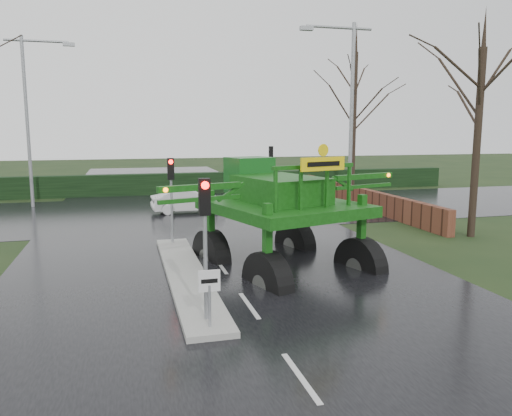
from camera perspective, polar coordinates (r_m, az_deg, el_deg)
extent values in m
plane|color=black|center=(13.45, -0.79, -11.16)|extent=(140.00, 140.00, 0.00)
cube|color=black|center=(22.94, -6.85, -2.73)|extent=(14.00, 80.00, 0.02)
cube|color=black|center=(28.80, -8.51, -0.38)|extent=(80.00, 12.00, 0.02)
cube|color=gray|center=(16.02, -7.98, -7.60)|extent=(1.20, 10.00, 0.16)
cube|color=black|center=(36.59, -9.93, 2.74)|extent=(44.00, 0.90, 1.50)
cube|color=#592D1E|center=(31.60, 10.75, 1.48)|extent=(0.40, 20.00, 1.20)
cylinder|color=gray|center=(11.60, -5.32, -11.12)|extent=(0.07, 0.07, 1.00)
cube|color=silver|center=(11.41, -5.37, -8.29)|extent=(0.50, 0.04, 0.50)
cube|color=black|center=(11.39, -5.35, -8.32)|extent=(0.38, 0.01, 0.10)
cylinder|color=gray|center=(11.75, -5.81, -5.26)|extent=(0.10, 0.10, 3.50)
cube|color=black|center=(11.50, -5.91, 1.28)|extent=(0.26, 0.22, 0.85)
sphere|color=#FF0C07|center=(11.34, -5.83, 2.60)|extent=(0.18, 0.18, 0.18)
cylinder|color=gray|center=(20.05, -9.62, 0.58)|extent=(0.10, 0.10, 3.50)
cube|color=black|center=(19.90, -9.73, 4.43)|extent=(0.26, 0.22, 0.85)
sphere|color=#FF0C07|center=(19.75, -9.71, 5.21)|extent=(0.18, 0.18, 0.18)
cylinder|color=gray|center=(33.77, 1.71, 4.07)|extent=(0.10, 0.10, 3.50)
cube|color=black|center=(33.68, 1.72, 6.35)|extent=(0.26, 0.22, 0.85)
sphere|color=#FF0C07|center=(33.79, 1.66, 6.84)|extent=(0.18, 0.18, 0.18)
cylinder|color=gray|center=(26.87, 10.83, 9.60)|extent=(0.20, 0.20, 10.00)
cylinder|color=gray|center=(27.01, 9.51, 19.66)|extent=(3.52, 0.14, 0.14)
cube|color=gray|center=(26.34, 5.79, 19.75)|extent=(0.65, 0.30, 0.20)
cylinder|color=gray|center=(32.72, -24.68, 8.81)|extent=(0.20, 0.20, 10.00)
cylinder|color=gray|center=(32.99, -23.80, 17.07)|extent=(3.52, 0.14, 0.14)
cube|color=gray|center=(32.77, -20.61, 17.10)|extent=(0.65, 0.30, 0.20)
cylinder|color=black|center=(23.35, 23.93, 6.66)|extent=(0.32, 0.32, 8.00)
cone|color=black|center=(23.69, 24.67, 17.93)|extent=(0.24, 0.24, 2.00)
cylinder|color=black|center=(36.93, 11.13, 9.37)|extent=(0.32, 0.32, 10.00)
cone|color=black|center=(37.44, 11.41, 18.28)|extent=(0.24, 0.24, 2.50)
cylinder|color=black|center=(15.59, -8.30, -4.44)|extent=(1.15, 2.16, 2.08)
cylinder|color=#595B56|center=(15.59, -8.30, -4.44)|extent=(0.80, 0.88, 0.73)
cube|color=#0F410B|center=(15.34, -8.41, 0.30)|extent=(0.29, 0.29, 2.40)
cylinder|color=black|center=(17.37, 3.13, -2.97)|extent=(1.15, 2.16, 2.08)
cylinder|color=#595B56|center=(17.37, 3.13, -2.97)|extent=(0.80, 0.88, 0.73)
cube|color=#0F410B|center=(17.15, 3.17, 1.29)|extent=(0.29, 0.29, 2.40)
cylinder|color=black|center=(12.34, -1.30, -7.93)|extent=(1.15, 2.16, 2.08)
cylinder|color=#595B56|center=(12.34, -1.30, -7.93)|extent=(0.80, 0.88, 0.73)
cube|color=#0F410B|center=(12.03, -1.32, -1.99)|extent=(0.29, 0.29, 2.40)
cylinder|color=black|center=(14.53, 11.63, -5.52)|extent=(1.15, 2.16, 2.08)
cylinder|color=#595B56|center=(14.53, 11.63, -5.52)|extent=(0.80, 0.88, 0.73)
cube|color=#0F410B|center=(14.27, 11.79, -0.45)|extent=(0.29, 0.29, 2.40)
cube|color=#0F410B|center=(14.48, 1.33, 2.58)|extent=(5.64, 6.05, 0.36)
cube|color=#0F410B|center=(14.60, 0.89, 4.90)|extent=(3.10, 3.65, 0.94)
cube|color=#135219|center=(16.38, -3.05, 6.60)|extent=(1.86, 1.65, 1.35)
cube|color=#0F410B|center=(13.03, 5.39, 8.49)|extent=(3.03, 1.03, 0.12)
cube|color=#0F410B|center=(12.51, -10.56, 5.74)|extent=(2.65, 0.97, 0.19)
sphere|color=orange|center=(12.05, -15.49, 5.45)|extent=(0.15, 0.15, 0.15)
cube|color=#0F410B|center=(16.16, 12.19, 6.38)|extent=(2.65, 0.97, 0.19)
sphere|color=orange|center=(16.90, 15.26, 6.37)|extent=(0.15, 0.15, 0.15)
cube|color=yellow|center=(12.70, 6.54, 8.93)|extent=(1.61, 0.54, 0.42)
cube|color=black|center=(12.70, 6.54, 8.93)|extent=(1.20, 0.37, 0.15)
cylinder|color=yellow|center=(12.70, 6.57, 10.81)|extent=(0.37, 0.15, 0.37)
imported|color=silver|center=(28.34, -7.78, -0.52)|extent=(4.09, 1.57, 1.33)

